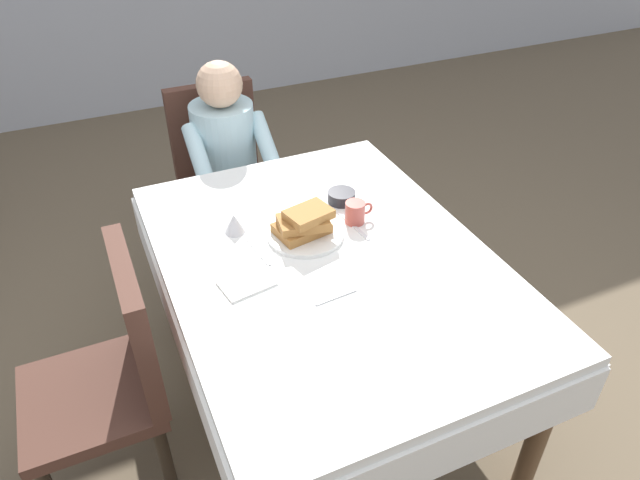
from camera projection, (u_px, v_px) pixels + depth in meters
The scene contains 14 objects.
ground_plane at pixel (327, 395), 2.48m from camera, with size 14.00×14.00×0.00m, color brown.
dining_table_main at pixel (328, 277), 2.09m from camera, with size 1.12×1.52×0.74m.
chair_diner at pixel (221, 166), 3.00m from camera, with size 0.44×0.45×0.93m.
diner_person at pixel (228, 155), 2.80m from camera, with size 0.40×0.43×1.12m.
chair_left_side at pixel (114, 367), 1.91m from camera, with size 0.45×0.44×0.93m.
plate_breakfast at pixel (305, 234), 2.14m from camera, with size 0.28×0.28×0.02m, color white.
breakfast_stack at pixel (304, 223), 2.10m from camera, with size 0.21×0.18×0.10m.
cup_coffee at pixel (356, 212), 2.19m from camera, with size 0.11×0.08×0.08m.
bowl_butter at pixel (342, 197), 2.32m from camera, with size 0.11×0.11×0.04m, color black.
syrup_pitcher at pixel (234, 223), 2.14m from camera, with size 0.08×0.08×0.07m.
fork_left_of_plate at pixel (258, 251), 2.06m from camera, with size 0.18×0.01×0.01m, color silver.
knife_right_of_plate at pixel (354, 226), 2.19m from camera, with size 0.20×0.01×0.01m, color silver.
spoon_near_edge at pixel (336, 297), 1.87m from camera, with size 0.15×0.01×0.01m, color silver.
napkin_folded at pixel (247, 283), 1.92m from camera, with size 0.17×0.12×0.01m, color white.
Camera 1 is at (-0.68, -1.46, 2.00)m, focal length 32.70 mm.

